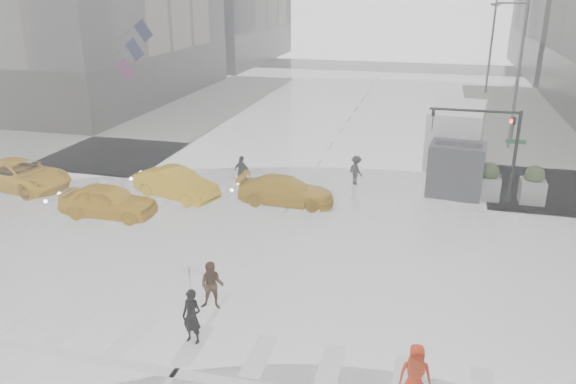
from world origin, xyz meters
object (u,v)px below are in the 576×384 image
(box_truck, at_px, (456,143))
(pedestrian_orange, at_px, (415,374))
(taxi_front, at_px, (108,201))
(traffic_signal_pole, at_px, (494,137))
(pedestrian_brown, at_px, (212,286))
(taxi_mid, at_px, (176,184))

(box_truck, bearing_deg, pedestrian_orange, -87.32)
(box_truck, bearing_deg, taxi_front, -142.19)
(taxi_front, distance_m, box_truck, 17.59)
(traffic_signal_pole, distance_m, box_truck, 3.62)
(pedestrian_brown, bearing_deg, traffic_signal_pole, 42.91)
(traffic_signal_pole, height_order, box_truck, traffic_signal_pole)
(traffic_signal_pole, xyz_separation_m, box_truck, (-1.51, 3.06, -1.21))
(taxi_front, xyz_separation_m, box_truck, (15.02, 9.07, 1.27))
(pedestrian_orange, distance_m, box_truck, 17.96)
(pedestrian_orange, bearing_deg, taxi_front, 138.14)
(pedestrian_orange, bearing_deg, box_truck, 76.74)
(traffic_signal_pole, xyz_separation_m, pedestrian_brown, (-9.19, -12.01, -2.40))
(taxi_front, bearing_deg, traffic_signal_pole, -70.77)
(pedestrian_orange, xyz_separation_m, taxi_front, (-13.77, 8.80, -0.08))
(pedestrian_brown, height_order, taxi_front, pedestrian_brown)
(pedestrian_orange, relative_size, taxi_front, 0.38)
(taxi_front, bearing_deg, taxi_mid, -34.52)
(pedestrian_brown, height_order, pedestrian_orange, pedestrian_orange)
(taxi_front, xyz_separation_m, taxi_mid, (1.94, 2.90, -0.02))
(traffic_signal_pole, bearing_deg, pedestrian_brown, -127.43)
(pedestrian_brown, height_order, taxi_mid, pedestrian_brown)
(pedestrian_orange, height_order, box_truck, box_truck)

